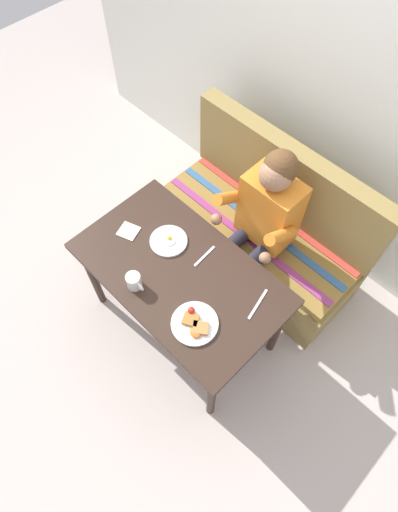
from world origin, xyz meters
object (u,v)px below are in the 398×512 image
at_px(table, 180,278).
at_px(fork, 204,256).
at_px(coffee_mug, 134,281).
at_px(couch, 261,232).
at_px(knife, 258,304).
at_px(person, 262,218).
at_px(plate_eggs, 169,241).
at_px(napkin, 129,231).
at_px(plate_breakfast, 195,323).

bearing_deg(table, fork, 80.48).
bearing_deg(coffee_mug, couch, 83.94).
height_order(table, knife, knife).
relative_size(person, coffee_mug, 10.27).
bearing_deg(knife, table, -172.98).
xyz_separation_m(plate_eggs, knife, (0.62, 0.06, -0.01)).
bearing_deg(table, knife, 19.59).
relative_size(couch, plate_eggs, 6.63).
xyz_separation_m(table, coffee_mug, (-0.11, -0.23, 0.13)).
bearing_deg(coffee_mug, napkin, 145.71).
relative_size(couch, fork, 8.47).
relative_size(plate_eggs, coffee_mug, 1.84).
distance_m(table, fork, 0.19).
height_order(couch, napkin, couch).
xyz_separation_m(coffee_mug, knife, (0.54, 0.39, -0.05)).
xyz_separation_m(plate_eggs, napkin, (-0.22, -0.12, -0.01)).
distance_m(coffee_mug, fork, 0.42).
bearing_deg(fork, person, 78.24).
xyz_separation_m(plate_eggs, fork, (0.22, 0.08, -0.01)).
distance_m(napkin, fork, 0.48).
bearing_deg(plate_breakfast, person, 104.51).
bearing_deg(knife, coffee_mug, -156.99).
xyz_separation_m(table, napkin, (-0.41, -0.03, 0.09)).
distance_m(table, coffee_mug, 0.29).
bearing_deg(knife, couch, 112.95).
distance_m(plate_breakfast, coffee_mug, 0.39).
bearing_deg(knife, plate_breakfast, -128.66).
height_order(plate_eggs, coffee_mug, coffee_mug).
xyz_separation_m(couch, plate_breakfast, (0.28, -0.93, 0.41)).
bearing_deg(coffee_mug, table, 65.50).
xyz_separation_m(plate_breakfast, napkin, (-0.69, 0.13, -0.01)).
bearing_deg(knife, person, 116.17).
relative_size(plate_breakfast, knife, 1.23).
relative_size(fork, knife, 0.85).
distance_m(napkin, knife, 0.86).
height_order(coffee_mug, napkin, coffee_mug).
bearing_deg(table, plate_eggs, 154.40).
distance_m(couch, coffee_mug, 1.10).
xyz_separation_m(table, knife, (0.44, 0.15, 0.08)).
height_order(plate_eggs, fork, plate_eggs).
relative_size(couch, person, 1.19).
bearing_deg(coffee_mug, knife, 35.58).
height_order(person, coffee_mug, person).
relative_size(plate_eggs, napkin, 1.96).
relative_size(couch, coffee_mug, 12.20).
bearing_deg(plate_eggs, table, -25.60).
relative_size(plate_eggs, knife, 1.09).
bearing_deg(fork, plate_eggs, -164.51).
bearing_deg(person, napkin, -128.60).
bearing_deg(napkin, plate_breakfast, -11.00).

